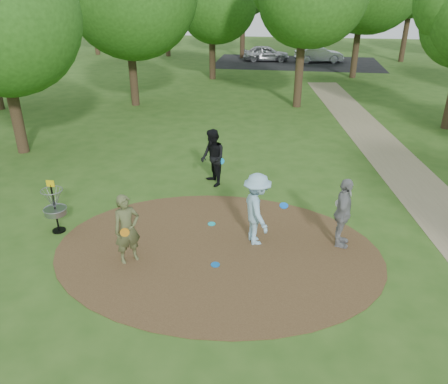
# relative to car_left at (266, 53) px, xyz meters

# --- Properties ---
(ground) EXTENTS (100.00, 100.00, 0.00)m
(ground) POSITION_rel_car_left_xyz_m (0.73, -30.38, -0.68)
(ground) COLOR #2D5119
(ground) RESTS_ON ground
(dirt_clearing) EXTENTS (8.40, 8.40, 0.02)m
(dirt_clearing) POSITION_rel_car_left_xyz_m (0.73, -30.38, -0.67)
(dirt_clearing) COLOR #47301C
(dirt_clearing) RESTS_ON ground
(parking_lot) EXTENTS (14.00, 8.00, 0.01)m
(parking_lot) POSITION_rel_car_left_xyz_m (2.73, -0.38, -0.67)
(parking_lot) COLOR black
(parking_lot) RESTS_ON ground
(player_observer_with_disc) EXTENTS (0.77, 0.75, 1.78)m
(player_observer_with_disc) POSITION_rel_car_left_xyz_m (-1.32, -31.14, 0.22)
(player_observer_with_disc) COLOR #535A34
(player_observer_with_disc) RESTS_ON ground
(player_throwing_with_disc) EXTENTS (1.38, 1.45, 1.96)m
(player_throwing_with_disc) POSITION_rel_car_left_xyz_m (1.68, -29.82, 0.30)
(player_throwing_with_disc) COLOR #96C6E0
(player_throwing_with_disc) RESTS_ON ground
(player_walking_with_disc) EXTENTS (1.11, 1.18, 1.93)m
(player_walking_with_disc) POSITION_rel_car_left_xyz_m (-0.08, -26.36, 0.29)
(player_walking_with_disc) COLOR black
(player_walking_with_disc) RESTS_ON ground
(player_waiting_with_disc) EXTENTS (0.61, 1.16, 1.89)m
(player_waiting_with_disc) POSITION_rel_car_left_xyz_m (3.86, -29.63, 0.27)
(player_waiting_with_disc) COLOR gray
(player_waiting_with_disc) RESTS_ON ground
(disc_ground_cyan) EXTENTS (0.22, 0.22, 0.02)m
(disc_ground_cyan) POSITION_rel_car_left_xyz_m (0.36, -29.10, -0.65)
(disc_ground_cyan) COLOR #18B6C2
(disc_ground_cyan) RESTS_ON dirt_clearing
(disc_ground_blue) EXTENTS (0.22, 0.22, 0.02)m
(disc_ground_blue) POSITION_rel_car_left_xyz_m (0.80, -31.05, -0.65)
(disc_ground_blue) COLOR blue
(disc_ground_blue) RESTS_ON dirt_clearing
(car_left) EXTENTS (4.12, 2.02, 1.35)m
(car_left) POSITION_rel_car_left_xyz_m (0.00, 0.00, 0.00)
(car_left) COLOR #A6A7AE
(car_left) RESTS_ON ground
(car_right) EXTENTS (4.28, 2.29, 1.34)m
(car_right) POSITION_rel_car_left_xyz_m (4.55, 0.07, -0.01)
(car_right) COLOR #B9B9C1
(car_right) RESTS_ON ground
(disc_golf_basket) EXTENTS (0.63, 0.63, 1.54)m
(disc_golf_basket) POSITION_rel_car_left_xyz_m (-3.77, -30.08, 0.20)
(disc_golf_basket) COLOR black
(disc_golf_basket) RESTS_ON ground
(tree_ring) EXTENTS (37.25, 45.83, 9.87)m
(tree_ring) POSITION_rel_car_left_xyz_m (3.22, -19.67, 4.69)
(tree_ring) COLOR #332316
(tree_ring) RESTS_ON ground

